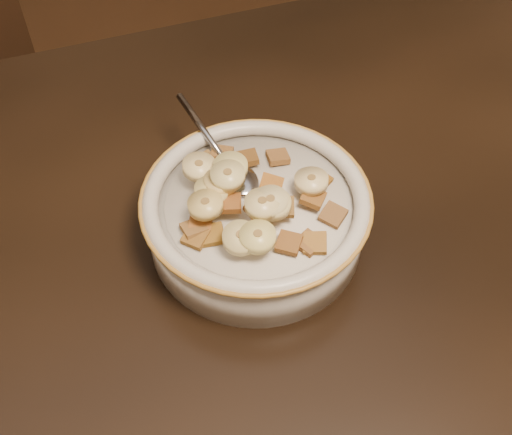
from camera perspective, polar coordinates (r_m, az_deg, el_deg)
name	(u,v)px	position (r m, az deg, el deg)	size (l,w,h in m)	color
table	(70,376)	(0.59, -16.23, -13.39)	(1.40, 0.90, 0.04)	black
cereal_bowl	(256,221)	(0.61, 0.00, -0.33)	(0.20, 0.20, 0.05)	#ADA38E
milk	(256,204)	(0.59, 0.00, 1.17)	(0.17, 0.17, 0.00)	beige
spoon	(238,179)	(0.60, -1.64, 3.43)	(0.04, 0.05, 0.01)	gray
cereal_square_0	(247,158)	(0.62, -0.78, 5.31)	(0.02, 0.02, 0.01)	brown
cereal_square_1	(205,162)	(0.62, -4.54, 4.96)	(0.02, 0.02, 0.01)	brown
cereal_square_2	(315,243)	(0.55, 5.27, -2.28)	(0.02, 0.02, 0.01)	brown
cereal_square_3	(278,157)	(0.62, 1.96, 5.41)	(0.02, 0.02, 0.01)	brown
cereal_square_4	(313,198)	(0.58, 5.09, 1.76)	(0.02, 0.02, 0.01)	brown
cereal_square_5	(212,235)	(0.56, -3.91, -1.53)	(0.02, 0.02, 0.01)	olive
cereal_square_6	(196,237)	(0.56, -5.39, -1.73)	(0.02, 0.02, 0.01)	#996426
cereal_square_7	(333,215)	(0.58, 6.87, 0.23)	(0.02, 0.02, 0.01)	brown
cereal_square_8	(289,243)	(0.55, 2.94, -2.27)	(0.02, 0.02, 0.01)	brown
cereal_square_9	(271,185)	(0.58, 1.35, 2.88)	(0.02, 0.02, 0.01)	#905C1F
cereal_square_10	(259,210)	(0.56, 0.25, 0.68)	(0.02, 0.02, 0.01)	#945922
cereal_square_11	(194,229)	(0.56, -5.53, -0.99)	(0.02, 0.02, 0.01)	brown
cereal_square_12	(222,154)	(0.63, -3.07, 5.70)	(0.02, 0.02, 0.01)	#926029
cereal_square_13	(230,203)	(0.56, -2.33, 1.27)	(0.02, 0.02, 0.01)	brown
cereal_square_14	(319,180)	(0.61, 5.62, 3.36)	(0.02, 0.02, 0.01)	#905919
cereal_square_15	(315,188)	(0.59, 5.22, 2.63)	(0.02, 0.02, 0.01)	brown
cereal_square_16	(309,243)	(0.56, 4.72, -2.26)	(0.02, 0.02, 0.01)	brown
cereal_square_17	(211,167)	(0.61, -3.98, 4.49)	(0.02, 0.02, 0.01)	brown
cereal_square_18	(201,224)	(0.57, -4.95, -0.54)	(0.02, 0.02, 0.01)	brown
cereal_square_19	(283,207)	(0.57, 2.39, 0.97)	(0.02, 0.02, 0.01)	brown
banana_slice_0	(273,204)	(0.55, 1.56, 1.20)	(0.03, 0.03, 0.01)	#CFC26E
banana_slice_1	(240,238)	(0.54, -1.39, -1.82)	(0.03, 0.03, 0.01)	#DBBE77
banana_slice_2	(199,167)	(0.59, -5.07, 4.51)	(0.03, 0.03, 0.01)	beige
banana_slice_3	(221,182)	(0.57, -3.12, 3.20)	(0.03, 0.03, 0.01)	#FFDF81
banana_slice_4	(262,204)	(0.55, 0.56, 1.22)	(0.03, 0.03, 0.01)	#FDE68E
banana_slice_5	(205,205)	(0.56, -4.52, 1.13)	(0.03, 0.03, 0.01)	tan
banana_slice_6	(212,191)	(0.57, -3.98, 2.35)	(0.03, 0.03, 0.01)	tan
banana_slice_7	(270,202)	(0.55, 1.29, 1.38)	(0.03, 0.03, 0.01)	#CCC383
banana_slice_8	(228,176)	(0.57, -2.53, 3.74)	(0.03, 0.03, 0.01)	#E1D881
banana_slice_9	(311,181)	(0.58, 4.94, 3.25)	(0.03, 0.03, 0.01)	beige
banana_slice_10	(231,167)	(0.58, -2.26, 4.49)	(0.03, 0.03, 0.01)	#D8CD6A
banana_slice_11	(258,237)	(0.53, 0.16, -1.74)	(0.03, 0.03, 0.01)	#DDCF69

